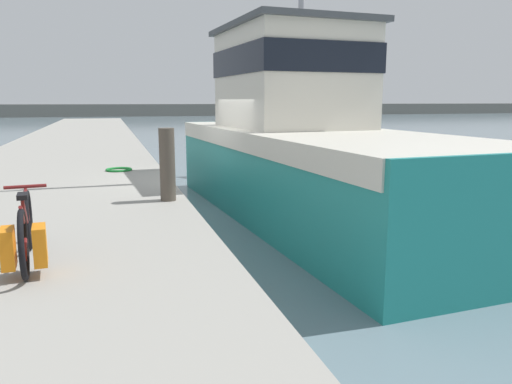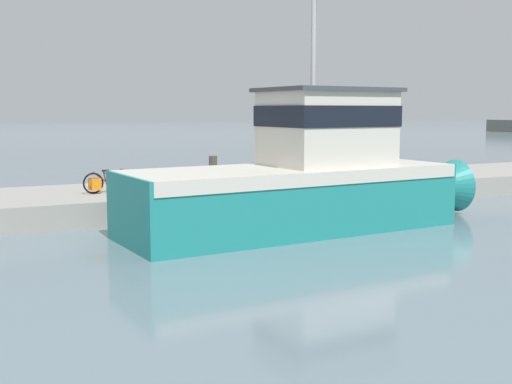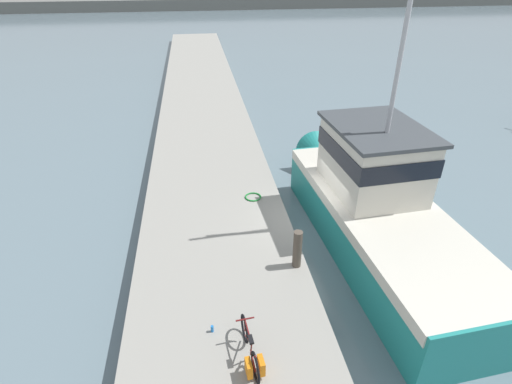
{
  "view_description": "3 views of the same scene",
  "coord_description": "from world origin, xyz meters",
  "px_view_note": "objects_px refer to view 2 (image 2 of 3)",
  "views": [
    {
      "loc": [
        -2.31,
        -10.88,
        2.47
      ],
      "look_at": [
        -0.23,
        -3.87,
        1.13
      ],
      "focal_mm": 35.0,
      "sensor_mm": 36.0,
      "label": 1
    },
    {
      "loc": [
        17.81,
        -10.36,
        3.5
      ],
      "look_at": [
        0.39,
        -1.7,
        1.0
      ],
      "focal_mm": 45.0,
      "sensor_mm": 36.0,
      "label": 2
    },
    {
      "loc": [
        -3.93,
        -11.31,
        8.8
      ],
      "look_at": [
        -2.14,
        0.58,
        1.68
      ],
      "focal_mm": 28.0,
      "sensor_mm": 36.0,
      "label": 3
    }
  ],
  "objects_px": {
    "bicycle_touring": "(105,182)",
    "water_bottle_by_bike": "(129,186)",
    "mooring_post": "(213,175)",
    "fishing_boat_main": "(309,176)"
  },
  "relations": [
    {
      "from": "mooring_post",
      "to": "water_bottle_by_bike",
      "type": "xyz_separation_m",
      "value": [
        -2.64,
        -2.09,
        -0.53
      ]
    },
    {
      "from": "mooring_post",
      "to": "bicycle_touring",
      "type": "bearing_deg",
      "value": -120.07
    },
    {
      "from": "bicycle_touring",
      "to": "water_bottle_by_bike",
      "type": "distance_m",
      "value": 1.35
    },
    {
      "from": "bicycle_touring",
      "to": "mooring_post",
      "type": "xyz_separation_m",
      "value": [
        1.8,
        3.11,
        0.27
      ]
    },
    {
      "from": "fishing_boat_main",
      "to": "bicycle_touring",
      "type": "relative_size",
      "value": 6.67
    },
    {
      "from": "fishing_boat_main",
      "to": "bicycle_touring",
      "type": "xyz_separation_m",
      "value": [
        -4.94,
        -4.85,
        -0.43
      ]
    },
    {
      "from": "mooring_post",
      "to": "fishing_boat_main",
      "type": "bearing_deg",
      "value": 28.97
    },
    {
      "from": "water_bottle_by_bike",
      "to": "bicycle_touring",
      "type": "bearing_deg",
      "value": -50.85
    },
    {
      "from": "fishing_boat_main",
      "to": "mooring_post",
      "type": "distance_m",
      "value": 3.59
    },
    {
      "from": "bicycle_touring",
      "to": "mooring_post",
      "type": "height_order",
      "value": "mooring_post"
    }
  ]
}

